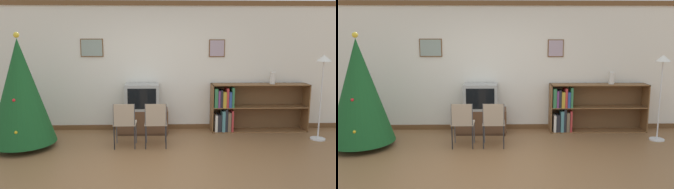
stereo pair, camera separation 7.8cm
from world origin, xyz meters
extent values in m
plane|color=brown|center=(0.00, 0.00, 0.00)|extent=(24.00, 24.00, 0.00)
cube|color=silver|center=(0.00, 2.35, 1.35)|extent=(9.17, 0.08, 2.70)
cube|color=brown|center=(0.00, 2.30, 2.65)|extent=(9.17, 0.03, 0.10)
cube|color=brown|center=(0.00, 2.30, 0.05)|extent=(9.17, 0.03, 0.10)
cube|color=brown|center=(-1.28, 2.30, 1.75)|extent=(0.47, 0.02, 0.37)
cube|color=gray|center=(-1.28, 2.29, 1.75)|extent=(0.43, 0.01, 0.34)
cube|color=brown|center=(1.31, 2.30, 1.73)|extent=(0.33, 0.02, 0.36)
cube|color=#A893A3|center=(1.31, 2.29, 1.73)|extent=(0.30, 0.01, 0.33)
cylinder|color=maroon|center=(-2.34, 1.18, 0.05)|extent=(0.36, 0.36, 0.10)
cone|color=#195123|center=(-2.34, 1.18, 1.02)|extent=(1.13, 1.13, 1.85)
sphere|color=yellow|center=(-2.34, 1.18, 2.00)|extent=(0.10, 0.10, 0.10)
sphere|color=gold|center=(-2.27, 0.72, 0.41)|extent=(0.05, 0.05, 0.05)
sphere|color=red|center=(-2.33, 0.87, 0.92)|extent=(0.05, 0.05, 0.05)
sphere|color=silver|center=(-2.20, 1.31, 1.31)|extent=(0.06, 0.06, 0.06)
sphere|color=gold|center=(-2.44, 1.27, 1.47)|extent=(0.06, 0.06, 0.06)
sphere|color=gold|center=(-2.52, 1.49, 0.73)|extent=(0.05, 0.05, 0.05)
sphere|color=red|center=(-2.62, 1.45, 0.64)|extent=(0.06, 0.06, 0.06)
cube|color=#412A1A|center=(-0.24, 2.04, 0.03)|extent=(1.00, 0.47, 0.05)
cube|color=brown|center=(-0.24, 2.04, 0.27)|extent=(1.04, 0.49, 0.45)
cube|color=#9E9E99|center=(-0.24, 2.04, 0.76)|extent=(0.69, 0.47, 0.53)
cube|color=black|center=(-0.24, 1.80, 0.76)|extent=(0.56, 0.01, 0.41)
cube|color=tan|center=(-0.52, 1.19, 0.43)|extent=(0.40, 0.40, 0.02)
cube|color=tan|center=(-0.52, 0.99, 0.63)|extent=(0.35, 0.01, 0.38)
cylinder|color=#4C4C51|center=(-0.70, 1.37, 0.21)|extent=(0.02, 0.02, 0.42)
cylinder|color=#4C4C51|center=(-0.34, 1.37, 0.21)|extent=(0.02, 0.02, 0.42)
cylinder|color=#4C4C51|center=(-0.70, 1.01, 0.21)|extent=(0.02, 0.02, 0.42)
cylinder|color=#4C4C51|center=(-0.34, 1.01, 0.21)|extent=(0.02, 0.02, 0.42)
cylinder|color=#4C4C51|center=(-0.70, 1.01, 0.41)|extent=(0.02, 0.02, 0.82)
cylinder|color=#4C4C51|center=(-0.34, 1.01, 0.41)|extent=(0.02, 0.02, 0.82)
cube|color=tan|center=(0.03, 1.19, 0.43)|extent=(0.40, 0.40, 0.02)
cube|color=tan|center=(0.03, 0.99, 0.63)|extent=(0.35, 0.01, 0.38)
cylinder|color=#4C4C51|center=(-0.15, 1.37, 0.21)|extent=(0.02, 0.02, 0.42)
cylinder|color=#4C4C51|center=(0.21, 1.37, 0.21)|extent=(0.02, 0.02, 0.42)
cylinder|color=#4C4C51|center=(-0.15, 1.01, 0.21)|extent=(0.02, 0.02, 0.42)
cylinder|color=#4C4C51|center=(0.21, 1.01, 0.21)|extent=(0.02, 0.02, 0.42)
cylinder|color=#4C4C51|center=(-0.15, 1.01, 0.41)|extent=(0.02, 0.02, 0.82)
cylinder|color=#4C4C51|center=(0.21, 1.01, 0.41)|extent=(0.02, 0.02, 0.82)
cube|color=brown|center=(1.20, 2.11, 0.50)|extent=(0.02, 0.36, 1.00)
cube|color=brown|center=(3.20, 2.11, 0.50)|extent=(0.02, 0.36, 1.00)
cube|color=brown|center=(2.20, 2.11, 0.99)|extent=(2.02, 0.36, 0.02)
cube|color=brown|center=(2.20, 2.11, 0.01)|extent=(2.02, 0.36, 0.02)
cube|color=brown|center=(2.20, 2.11, 0.52)|extent=(1.98, 0.36, 0.02)
cube|color=brown|center=(2.20, 2.29, 0.50)|extent=(2.02, 0.01, 1.00)
cube|color=silver|center=(1.28, 2.07, 0.19)|extent=(0.05, 0.26, 0.35)
cube|color=#232328|center=(1.35, 2.09, 0.20)|extent=(0.08, 0.30, 0.36)
cube|color=teal|center=(1.43, 2.06, 0.24)|extent=(0.06, 0.24, 0.43)
cube|color=#232328|center=(1.49, 2.06, 0.25)|extent=(0.05, 0.24, 0.47)
cube|color=#756047|center=(1.55, 2.09, 0.22)|extent=(0.06, 0.30, 0.40)
cube|color=#B73333|center=(1.62, 2.07, 0.24)|extent=(0.04, 0.25, 0.44)
cube|color=#337547|center=(1.27, 2.07, 0.73)|extent=(0.07, 0.26, 0.39)
cube|color=#7A3D7F|center=(1.33, 2.06, 0.70)|extent=(0.04, 0.24, 0.35)
cube|color=#232328|center=(1.38, 2.08, 0.71)|extent=(0.05, 0.27, 0.36)
cube|color=gold|center=(1.44, 2.04, 0.69)|extent=(0.07, 0.20, 0.33)
cube|color=#B73333|center=(1.50, 2.09, 0.73)|extent=(0.05, 0.31, 0.39)
cube|color=#2D4C93|center=(1.56, 2.09, 0.69)|extent=(0.05, 0.30, 0.32)
cube|color=#337547|center=(1.62, 2.08, 0.74)|extent=(0.05, 0.27, 0.41)
cylinder|color=silver|center=(2.46, 2.12, 1.12)|extent=(0.11, 0.11, 0.24)
torus|color=silver|center=(2.46, 2.12, 1.25)|extent=(0.10, 0.10, 0.02)
cylinder|color=silver|center=(3.18, 1.47, 0.01)|extent=(0.28, 0.28, 0.03)
cylinder|color=silver|center=(3.18, 1.47, 0.77)|extent=(0.03, 0.03, 1.49)
cone|color=white|center=(3.18, 1.47, 1.58)|extent=(0.28, 0.28, 0.12)
camera|label=1|loc=(0.07, -4.56, 1.96)|focal=35.00mm
camera|label=2|loc=(0.15, -4.56, 1.96)|focal=35.00mm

